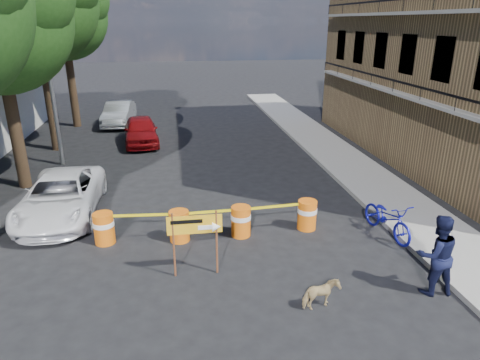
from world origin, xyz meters
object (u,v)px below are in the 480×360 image
object	(u,v)px
pedestrian	(436,255)
bicycle	(390,202)
detour_sign	(201,229)
dog	(321,295)
barrel_far_right	(307,214)
sedan_silver	(119,113)
barrel_far_left	(104,228)
suv_white	(61,196)
barrel_mid_left	(179,225)
barrel_mid_right	(241,221)
sedan_red	(141,130)

from	to	relation	value
pedestrian	bicycle	size ratio (longest dim) A/B	0.93
detour_sign	dog	world-z (taller)	detour_sign
barrel_far_right	sedan_silver	distance (m)	16.57
detour_sign	sedan_silver	bearing A→B (deg)	102.86
barrel_far_left	dog	world-z (taller)	barrel_far_left
dog	suv_white	bearing A→B (deg)	33.70
pedestrian	dog	bearing A→B (deg)	7.43
barrel_far_right	barrel_mid_left	bearing A→B (deg)	-177.71
barrel_far_right	suv_white	size ratio (longest dim) A/B	0.19
barrel_mid_left	suv_white	xyz separation A→B (m)	(-3.65, 2.27, 0.19)
barrel_mid_right	detour_sign	world-z (taller)	detour_sign
barrel_far_left	detour_sign	world-z (taller)	detour_sign
sedan_silver	barrel_mid_left	bearing A→B (deg)	-73.68
barrel_mid_right	pedestrian	xyz separation A→B (m)	(3.89, -3.41, 0.49)
detour_sign	bicycle	size ratio (longest dim) A/B	0.82
barrel_far_right	dog	size ratio (longest dim) A/B	1.11
dog	sedan_red	distance (m)	14.97
barrel_far_right	detour_sign	distance (m)	3.90
barrel_mid_left	sedan_silver	distance (m)	15.51
dog	sedan_red	bearing A→B (deg)	3.14
barrel_far_left	detour_sign	size ratio (longest dim) A/B	0.53
pedestrian	sedan_red	world-z (taller)	pedestrian
sedan_silver	suv_white	bearing A→B (deg)	-87.59
barrel_far_left	barrel_far_right	distance (m)	5.86
barrel_far_left	sedan_red	world-z (taller)	sedan_red
dog	suv_white	xyz separation A→B (m)	(-6.58, 5.85, 0.32)
suv_white	sedan_red	distance (m)	8.63
barrel_mid_left	detour_sign	size ratio (longest dim) A/B	0.53
pedestrian	sedan_red	xyz separation A→B (m)	(-7.30, 14.06, -0.28)
suv_white	dog	bearing A→B (deg)	-41.48
barrel_mid_left	sedan_silver	world-z (taller)	sedan_silver
sedan_red	detour_sign	bearing A→B (deg)	-85.66
barrel_mid_right	barrel_far_right	bearing A→B (deg)	3.63
barrel_mid_right	sedan_silver	distance (m)	15.95
detour_sign	barrel_mid_left	bearing A→B (deg)	106.25
barrel_mid_right	dog	xyz separation A→B (m)	(1.17, -3.60, -0.13)
barrel_far_left	barrel_far_right	world-z (taller)	same
barrel_mid_right	detour_sign	xyz separation A→B (m)	(-1.25, -1.85, 0.75)
barrel_mid_left	bicycle	xyz separation A→B (m)	(5.95, -0.61, 0.56)
barrel_far_left	barrel_mid_right	size ratio (longest dim) A/B	1.00
barrel_far_left	bicycle	bearing A→B (deg)	-5.64
pedestrian	dog	distance (m)	2.79
barrel_mid_left	sedan_red	size ratio (longest dim) A/B	0.22
pedestrian	suv_white	world-z (taller)	pedestrian
detour_sign	pedestrian	xyz separation A→B (m)	(5.14, -1.56, -0.26)
barrel_mid_right	detour_sign	distance (m)	2.36
barrel_far_left	detour_sign	distance (m)	3.37
barrel_mid_right	pedestrian	distance (m)	5.20
sedan_red	suv_white	bearing A→B (deg)	-108.88
sedan_red	bicycle	bearing A→B (deg)	-61.51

